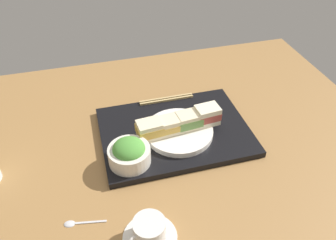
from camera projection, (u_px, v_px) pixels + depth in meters
ground_plane at (164, 138)px, 107.22cm from camera, size 140.00×100.00×3.00cm
serving_tray at (175, 131)px, 105.75cm from camera, size 45.60×33.55×2.02cm
sandwich_plate at (179, 131)px, 102.90cm from camera, size 20.88×20.88×1.80cm
sandwich_nearmost at (207, 115)px, 102.95cm from camera, size 7.63×5.94×5.86cm
sandwich_inner_near at (189, 121)px, 101.52cm from camera, size 7.96×6.26×5.11cm
sandwich_inner_far at (169, 125)px, 99.90cm from camera, size 7.73×6.21×4.97cm
sandwich_farmost at (150, 130)px, 98.10cm from camera, size 7.89×6.22×5.39cm
salad_bowl at (129, 153)px, 92.46cm from camera, size 11.80×11.80×7.34cm
chopsticks_pair at (166, 99)px, 116.62cm from camera, size 18.88×1.91×0.70cm
coffee_cup at (149, 232)px, 76.80cm from camera, size 12.82×12.82×6.21cm
teaspoon at (76, 223)px, 81.33cm from camera, size 10.36×3.03×0.80cm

